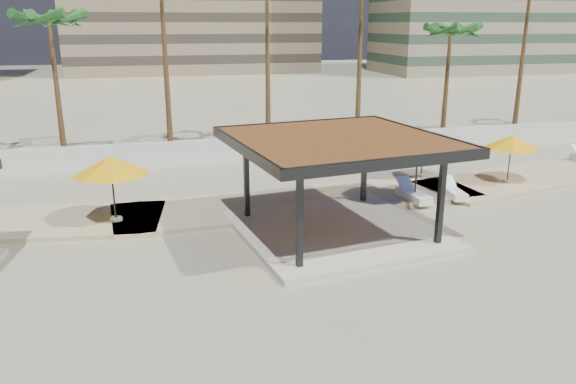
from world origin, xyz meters
name	(u,v)px	position (x,y,z in m)	size (l,w,h in m)	color
ground	(303,275)	(0.00, 0.00, 0.00)	(200.00, 200.00, 0.00)	tan
promenade	(299,198)	(2.00, 7.67, 0.06)	(44.45, 7.97, 0.24)	#C6B284
boundary_wall	(226,149)	(0.00, 16.00, 0.60)	(56.00, 0.30, 1.20)	silver
pavilion_central	(337,177)	(2.20, 3.20, 2.20)	(8.16, 8.16, 3.68)	beige
umbrella_b	(111,165)	(-5.80, 6.24, 2.38)	(3.14, 3.14, 2.56)	beige
umbrella_c	(424,136)	(8.77, 9.20, 2.23)	(3.05, 3.05, 2.38)	beige
umbrella_d	(418,147)	(6.72, 5.80, 2.50)	(3.85, 3.85, 2.70)	beige
umbrella_e	(512,142)	(12.35, 7.26, 2.14)	(3.12, 3.12, 2.28)	beige
lounger_b	(413,195)	(6.67, 5.85, 0.37)	(0.87, 2.14, 0.79)	white
lounger_c	(453,192)	(8.62, 5.84, 0.35)	(0.84, 1.92, 0.70)	white
palm_c	(49,24)	(-9.00, 18.10, 7.48)	(3.00, 3.00, 8.60)	brown
palm_g	(450,35)	(15.00, 18.20, 6.84)	(3.00, 3.00, 7.92)	brown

